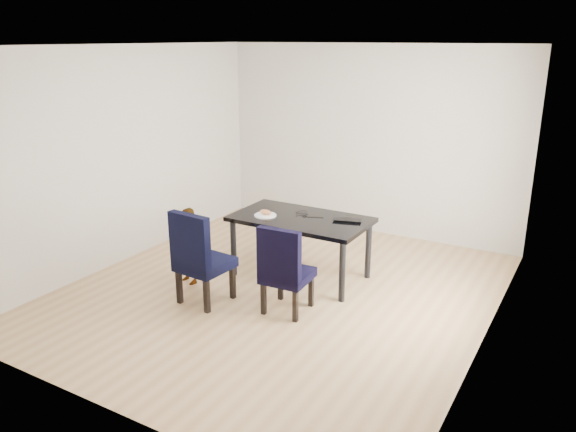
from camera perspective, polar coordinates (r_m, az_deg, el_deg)
The scene contains 14 objects.
floor at distance 6.48m, azimuth -0.89°, elevation -7.69°, with size 4.50×5.00×0.01m, color tan.
ceiling at distance 5.85m, azimuth -1.03°, elevation 17.03°, with size 4.50×5.00×0.01m, color white.
wall_back at distance 8.23m, azimuth 8.14°, elevation 7.57°, with size 4.50×0.01×2.70m, color silver.
wall_front at distance 4.18m, azimuth -18.96°, elevation -3.26°, with size 4.50×0.01×2.70m, color silver.
wall_left at distance 7.42m, azimuth -16.15°, elevation 5.94°, with size 0.01×5.00×2.70m, color white.
wall_right at distance 5.27m, azimuth 20.57°, elevation 0.86°, with size 0.01×5.00×2.70m, color silver.
dining_table at distance 6.73m, azimuth 1.28°, elevation -3.18°, with size 1.60×0.90×0.75m, color black.
chair_left at distance 6.12m, azimuth -8.45°, elevation -4.03°, with size 0.51×0.53×1.05m, color black.
chair_right at distance 5.86m, azimuth -0.03°, elevation -5.28°, with size 0.47×0.48×0.97m, color black.
child at distance 6.65m, azimuth -10.09°, elevation -3.02°, with size 0.33×0.22×0.91m, color orange.
plate at distance 6.66m, azimuth -2.32°, elevation 0.07°, with size 0.26×0.26×0.01m, color white.
sandwich at distance 6.66m, azimuth -2.29°, elevation 0.40°, with size 0.15×0.07×0.06m, color #AE6A3E.
laptop at distance 6.55m, azimuth 6.07°, elevation -0.29°, with size 0.32×0.21×0.03m, color black.
cable_tangle at distance 6.66m, azimuth 1.34°, elevation 0.04°, with size 0.13×0.13×0.01m, color black.
Camera 1 is at (3.02, -5.01, 2.78)m, focal length 35.00 mm.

